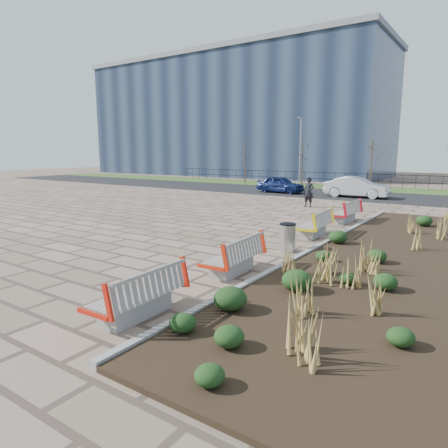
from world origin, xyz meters
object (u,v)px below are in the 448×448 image
Objects in this scene: bench_b at (232,255)px; bench_c at (313,223)px; bench_a at (136,293)px; lamp_west at (300,153)px; pedestrian at (309,192)px; car_blue at (280,184)px; bench_d at (344,211)px; litter_bin at (287,238)px; car_silver at (357,187)px.

bench_c is at bearing 87.05° from bench_b.
bench_a is 29.76m from lamp_west.
bench_a is 16.96m from pedestrian.
car_blue is (-4.90, 6.27, -0.21)m from pedestrian.
bench_d is 13.06m from car_blue.
litter_bin is at bearing 83.30° from bench_b.
litter_bin is at bearing -85.36° from bench_d.
bench_b is at bearing -175.51° from car_silver.
car_silver is 8.74m from lamp_west.
car_blue is at bearing 130.39° from pedestrian.
litter_bin is 0.21× the size of car_silver.
car_blue reaches higher than litter_bin.
bench_d is 5.12m from pedestrian.
car_blue is (-8.22, 10.15, 0.16)m from bench_d.
car_blue is (-8.41, 16.50, 0.21)m from litter_bin.
bench_c is (0.00, 9.05, 0.00)m from bench_a.
bench_a is 2.34× the size of litter_bin.
bench_a is 0.56× the size of car_blue.
lamp_west reaches higher than bench_d.
bench_a and bench_d have the same top height.
lamp_west is at bearing 106.35° from bench_a.
bench_b is 1.00× the size of bench_d.
pedestrian is 6.45m from car_silver.
bench_c is at bearing -64.89° from lamp_west.
car_blue is 0.62× the size of lamp_west.
pedestrian is at bearing 169.30° from car_silver.
bench_a is 0.49× the size of car_silver.
pedestrian reaches higher than bench_c.
lamp_west is at bearing 49.01° from car_silver.
pedestrian is 7.96m from car_blue.
lamp_west is at bearing 11.76° from car_blue.
litter_bin is at bearing -149.55° from car_blue.
pedestrian reaches higher than bench_a.
lamp_west reaches higher than bench_a.
bench_a and bench_c have the same top height.
car_blue reaches higher than bench_b.
bench_b is at bearing -93.75° from litter_bin.
bench_d is at bearing -137.59° from car_blue.
bench_d is at bearing -59.88° from lamp_west.
bench_b is 19.74m from car_silver.
car_silver is (-2.40, 10.26, 0.23)m from bench_d.
pedestrian is at bearing -63.97° from lamp_west.
bench_d is (0.00, 3.69, 0.00)m from bench_c.
bench_a is 1.00× the size of bench_b.
bench_d is at bearing -169.33° from car_silver.
bench_a is 12.74m from bench_d.
bench_d is 10.54m from car_silver.
bench_a is 6.40m from litter_bin.
bench_a is 1.00× the size of bench_d.
lamp_west is at bearing 118.43° from pedestrian.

